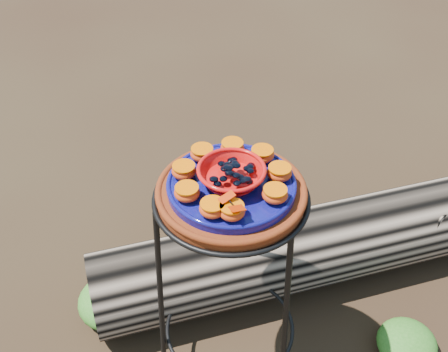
% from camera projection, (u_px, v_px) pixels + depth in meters
% --- Properties ---
extents(plant_stand, '(0.44, 0.44, 0.70)m').
position_uv_depth(plant_stand, '(230.00, 286.00, 1.65)').
color(plant_stand, black).
rests_on(plant_stand, ground).
extents(terracotta_saucer, '(0.38, 0.38, 0.03)m').
position_uv_depth(terracotta_saucer, '(231.00, 193.00, 1.41)').
color(terracotta_saucer, '#62130E').
rests_on(terracotta_saucer, plant_stand).
extents(cobalt_plate, '(0.32, 0.32, 0.02)m').
position_uv_depth(cobalt_plate, '(231.00, 186.00, 1.40)').
color(cobalt_plate, '#00083F').
rests_on(cobalt_plate, terracotta_saucer).
extents(red_bowl, '(0.16, 0.16, 0.04)m').
position_uv_depth(red_bowl, '(231.00, 176.00, 1.38)').
color(red_bowl, red).
rests_on(red_bowl, cobalt_plate).
extents(glass_gems, '(0.13, 0.13, 0.02)m').
position_uv_depth(glass_gems, '(232.00, 165.00, 1.36)').
color(glass_gems, black).
rests_on(glass_gems, red_bowl).
extents(orange_half_0, '(0.06, 0.06, 0.03)m').
position_uv_depth(orange_half_0, '(232.00, 211.00, 1.29)').
color(orange_half_0, '#C24912').
rests_on(orange_half_0, cobalt_plate).
extents(orange_half_1, '(0.06, 0.06, 0.03)m').
position_uv_depth(orange_half_1, '(275.00, 194.00, 1.33)').
color(orange_half_1, '#C24912').
rests_on(orange_half_1, cobalt_plate).
extents(orange_half_2, '(0.06, 0.06, 0.03)m').
position_uv_depth(orange_half_2, '(279.00, 173.00, 1.39)').
color(orange_half_2, '#C24912').
rests_on(orange_half_2, cobalt_plate).
extents(orange_half_3, '(0.06, 0.06, 0.03)m').
position_uv_depth(orange_half_3, '(262.00, 155.00, 1.45)').
color(orange_half_3, '#C24912').
rests_on(orange_half_3, cobalt_plate).
extents(orange_half_4, '(0.06, 0.06, 0.03)m').
position_uv_depth(orange_half_4, '(232.00, 148.00, 1.47)').
color(orange_half_4, '#C24912').
rests_on(orange_half_4, cobalt_plate).
extents(orange_half_5, '(0.06, 0.06, 0.03)m').
position_uv_depth(orange_half_5, '(202.00, 154.00, 1.45)').
color(orange_half_5, '#C24912').
rests_on(orange_half_5, cobalt_plate).
extents(orange_half_6, '(0.06, 0.06, 0.03)m').
position_uv_depth(orange_half_6, '(184.00, 171.00, 1.40)').
color(orange_half_6, '#C24912').
rests_on(orange_half_6, cobalt_plate).
extents(orange_half_7, '(0.06, 0.06, 0.03)m').
position_uv_depth(orange_half_7, '(187.00, 193.00, 1.34)').
color(orange_half_7, '#C24912').
rests_on(orange_half_7, cobalt_plate).
extents(orange_half_8, '(0.06, 0.06, 0.03)m').
position_uv_depth(orange_half_8, '(212.00, 208.00, 1.29)').
color(orange_half_8, '#C24912').
rests_on(orange_half_8, cobalt_plate).
extents(butterfly, '(0.09, 0.09, 0.01)m').
position_uv_depth(butterfly, '(232.00, 203.00, 1.27)').
color(butterfly, '#C32600').
rests_on(butterfly, orange_half_0).
extents(driftwood_log, '(1.56, 1.16, 0.29)m').
position_uv_depth(driftwood_log, '(309.00, 247.00, 2.04)').
color(driftwood_log, black).
rests_on(driftwood_log, ground).
extents(foliage_left, '(0.25, 0.25, 0.12)m').
position_uv_depth(foliage_left, '(113.00, 300.00, 1.97)').
color(foliage_left, '#296918').
rests_on(foliage_left, ground).
extents(foliage_right, '(0.20, 0.20, 0.10)m').
position_uv_depth(foliage_right, '(407.00, 343.00, 1.85)').
color(foliage_right, '#296918').
rests_on(foliage_right, ground).
extents(foliage_back, '(0.31, 0.31, 0.16)m').
position_uv_depth(foliage_back, '(213.00, 211.00, 2.29)').
color(foliage_back, '#296918').
rests_on(foliage_back, ground).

